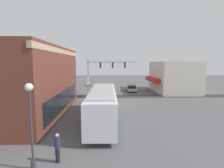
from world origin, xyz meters
The scene contains 11 objects.
ground_plane centered at (0.00, 0.00, 0.00)m, with size 120.00×120.00×0.00m, color #565659.
brick_building centered at (-4.71, 13.42, 3.94)m, with size 16.25×11.92×7.87m.
shop_building centered at (10.90, -11.20, 3.13)m, with size 11.40×8.67×6.28m.
city_bus centered at (-7.54, 2.80, 1.84)m, with size 12.02×2.59×3.34m.
traffic_signal_gantry centered at (4.86, 3.04, 4.95)m, with size 0.42×8.47×6.60m.
crossing_signal centered at (3.57, 5.61, 2.30)m, with size 1.41×1.18×3.81m.
streetlamp centered at (-15.77, 6.47, 2.96)m, with size 0.44×0.44×4.96m.
rail_track_near centered at (6.00, 0.00, 0.03)m, with size 2.60×60.00×0.15m.
parked_car_silver centered at (11.63, -2.60, 0.66)m, with size 4.67×1.82×1.41m.
pedestrian_at_crossing centered at (2.69, 4.35, 0.82)m, with size 0.34×0.34×1.62m.
pedestrian_by_lamp centered at (-15.07, 5.29, 0.94)m, with size 0.34×0.34×1.83m.
Camera 1 is at (-25.14, 2.17, 6.04)m, focal length 28.00 mm.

